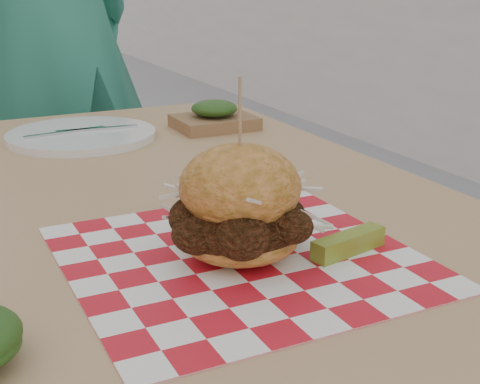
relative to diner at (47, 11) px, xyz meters
The scene contains 8 objects.
diner is the anchor object (origin of this frame).
patio_table 1.18m from the diner, 95.05° to the right, with size 0.80×1.20×0.75m.
patio_chair 0.40m from the diner, 139.98° to the right, with size 0.50×0.51×0.95m.
paper_liner 1.40m from the diner, 93.13° to the right, with size 0.36×0.36×0.00m, color red.
sandwich 1.39m from the diner, 93.13° to the right, with size 0.17×0.17×0.19m.
pickle_spear 1.43m from the diner, 88.60° to the right, with size 0.10×0.02×0.02m, color olive.
place_setting 0.80m from the diner, 97.43° to the right, with size 0.27×0.27×0.02m.
kraft_tray 0.83m from the diner, 79.26° to the right, with size 0.15×0.12×0.06m.
Camera 1 is at (-0.55, -0.74, 1.05)m, focal length 50.00 mm.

